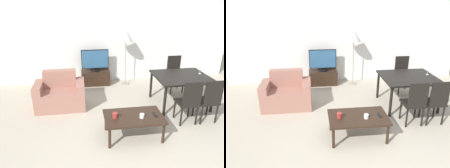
# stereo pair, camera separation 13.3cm
# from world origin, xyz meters

# --- Properties ---
(wall_back) EXTENTS (6.90, 0.06, 2.70)m
(wall_back) POSITION_xyz_m (0.00, 3.84, 1.35)
(wall_back) COLOR white
(wall_back) RESTS_ON ground_plane
(armchair) EXTENTS (1.11, 0.68, 0.84)m
(armchair) POSITION_xyz_m (-1.58, 2.27, 0.31)
(armchair) COLOR #9E6B5B
(armchair) RESTS_ON ground_plane
(tv_stand) EXTENTS (0.81, 0.43, 0.41)m
(tv_stand) POSITION_xyz_m (-0.67, 3.56, 0.21)
(tv_stand) COLOR black
(tv_stand) RESTS_ON ground_plane
(tv) EXTENTS (0.77, 0.27, 0.62)m
(tv) POSITION_xyz_m (-0.67, 3.56, 0.73)
(tv) COLOR black
(tv) RESTS_ON tv_stand
(coffee_table) EXTENTS (1.06, 0.66, 0.43)m
(coffee_table) POSITION_xyz_m (-0.19, 0.88, 0.38)
(coffee_table) COLOR black
(coffee_table) RESTS_ON ground_plane
(dining_table) EXTENTS (1.23, 1.06, 0.72)m
(dining_table) POSITION_xyz_m (1.20, 2.00, 0.64)
(dining_table) COLOR black
(dining_table) RESTS_ON ground_plane
(dining_chair_near) EXTENTS (0.40, 0.40, 0.94)m
(dining_chair_near) POSITION_xyz_m (0.99, 1.15, 0.52)
(dining_chair_near) COLOR black
(dining_chair_near) RESTS_ON ground_plane
(dining_chair_far) EXTENTS (0.40, 0.40, 0.94)m
(dining_chair_far) POSITION_xyz_m (1.42, 2.84, 0.52)
(dining_chair_far) COLOR black
(dining_chair_far) RESTS_ON ground_plane
(dining_chair_near_right) EXTENTS (0.40, 0.40, 0.94)m
(dining_chair_near_right) POSITION_xyz_m (1.42, 1.15, 0.52)
(dining_chair_near_right) COLOR black
(dining_chair_near_right) RESTS_ON ground_plane
(floor_lamp) EXTENTS (0.39, 0.39, 1.57)m
(floor_lamp) POSITION_xyz_m (0.19, 3.46, 1.36)
(floor_lamp) COLOR gray
(floor_lamp) RESTS_ON ground_plane
(remote_primary) EXTENTS (0.04, 0.15, 0.02)m
(remote_primary) POSITION_xyz_m (0.20, 0.87, 0.44)
(remote_primary) COLOR black
(remote_primary) RESTS_ON coffee_table
(cup_white_near) EXTENTS (0.09, 0.09, 0.10)m
(cup_white_near) POSITION_xyz_m (-0.53, 0.86, 0.48)
(cup_white_near) COLOR maroon
(cup_white_near) RESTS_ON coffee_table
(cup_colored_far) EXTENTS (0.08, 0.08, 0.08)m
(cup_colored_far) POSITION_xyz_m (-0.06, 0.80, 0.47)
(cup_colored_far) COLOR white
(cup_colored_far) RESTS_ON coffee_table
(wine_glass_left) EXTENTS (0.07, 0.07, 0.15)m
(wine_glass_left) POSITION_xyz_m (1.68, 2.06, 0.82)
(wine_glass_left) COLOR silver
(wine_glass_left) RESTS_ON dining_table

